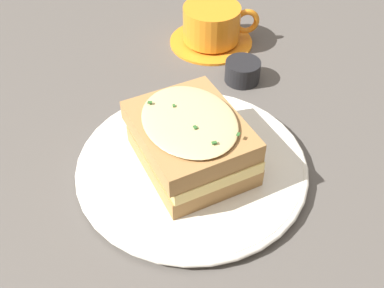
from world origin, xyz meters
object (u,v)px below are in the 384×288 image
at_px(dinner_plate, 192,165).
at_px(condiment_pot, 244,72).
at_px(sandwich, 191,141).
at_px(teacup_with_saucer, 212,27).

xyz_separation_m(dinner_plate, condiment_pot, (-0.19, -0.01, 0.01)).
relative_size(sandwich, teacup_with_saucer, 1.29).
bearing_deg(teacup_with_saucer, dinner_plate, -102.33).
bearing_deg(sandwich, condiment_pot, -177.89).
distance_m(dinner_plate, teacup_with_saucer, 0.28).
distance_m(sandwich, condiment_pot, 0.20).
bearing_deg(sandwich, teacup_with_saucer, -161.26).
bearing_deg(teacup_with_saucer, sandwich, -102.56).
relative_size(dinner_plate, teacup_with_saucer, 2.01).
height_order(sandwich, condiment_pot, sandwich).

